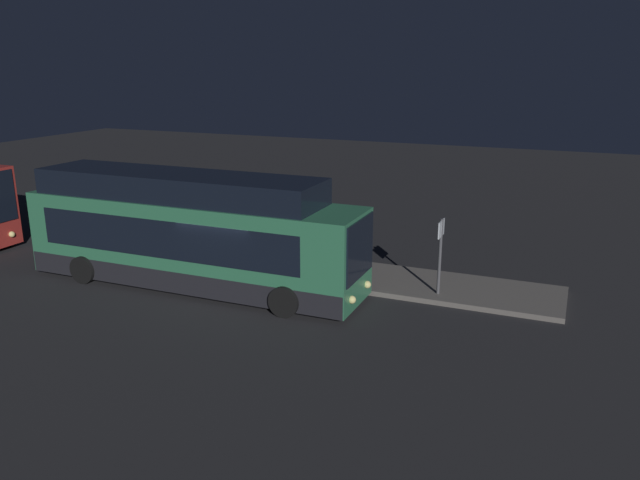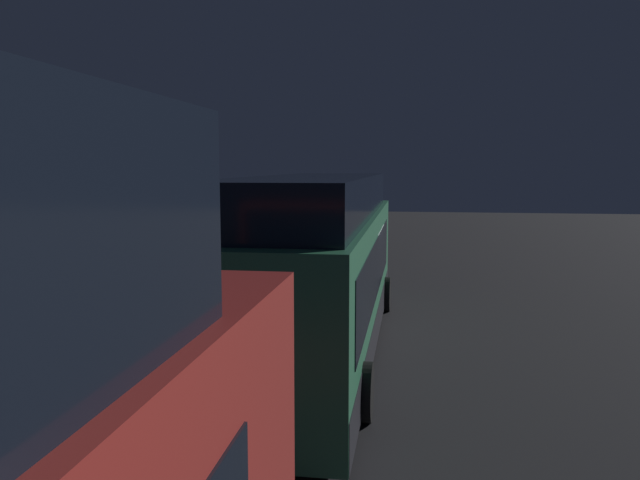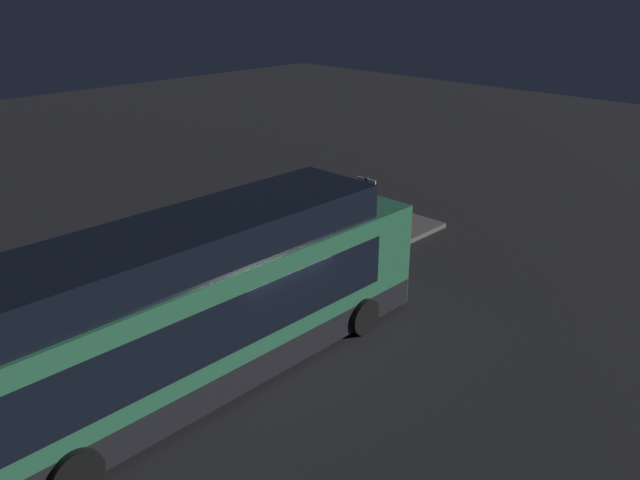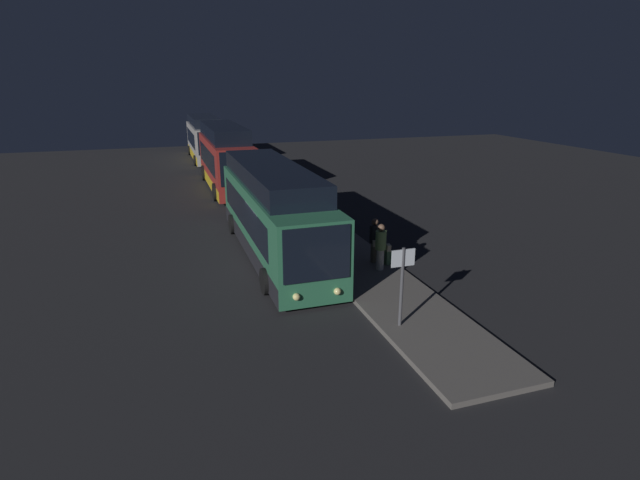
{
  "view_description": "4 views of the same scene",
  "coord_description": "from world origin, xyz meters",
  "px_view_note": "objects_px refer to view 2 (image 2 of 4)",
  "views": [
    {
      "loc": [
        9.92,
        -16.25,
        7.2
      ],
      "look_at": [
        2.73,
        0.86,
        1.89
      ],
      "focal_mm": 35.0,
      "sensor_mm": 36.0,
      "label": 1
    },
    {
      "loc": [
        -14.51,
        -1.71,
        3.97
      ],
      "look_at": [
        2.73,
        0.86,
        1.89
      ],
      "focal_mm": 35.0,
      "sensor_mm": 36.0,
      "label": 2
    },
    {
      "loc": [
        -8.15,
        -9.78,
        8.25
      ],
      "look_at": [
        2.73,
        0.86,
        1.89
      ],
      "focal_mm": 35.0,
      "sensor_mm": 36.0,
      "label": 3
    },
    {
      "loc": [
        18.15,
        -4.2,
        7.13
      ],
      "look_at": [
        2.73,
        0.86,
        1.89
      ],
      "focal_mm": 28.0,
      "sensor_mm": 36.0,
      "label": 4
    }
  ],
  "objects_px": {
    "bus_lead": "(317,274)",
    "sign_post": "(296,232)",
    "suitcase": "(194,296)",
    "passenger_waiting": "(218,269)",
    "passenger_boarding": "(204,274)"
  },
  "relations": [
    {
      "from": "bus_lead",
      "to": "sign_post",
      "type": "height_order",
      "value": "bus_lead"
    },
    {
      "from": "suitcase",
      "to": "sign_post",
      "type": "height_order",
      "value": "sign_post"
    },
    {
      "from": "passenger_waiting",
      "to": "sign_post",
      "type": "relative_size",
      "value": 0.75
    },
    {
      "from": "bus_lead",
      "to": "passenger_boarding",
      "type": "xyz_separation_m",
      "value": [
        2.68,
        3.43,
        -0.56
      ]
    },
    {
      "from": "passenger_waiting",
      "to": "suitcase",
      "type": "distance_m",
      "value": 0.98
    },
    {
      "from": "bus_lead",
      "to": "passenger_boarding",
      "type": "distance_m",
      "value": 4.39
    },
    {
      "from": "passenger_boarding",
      "to": "sign_post",
      "type": "height_order",
      "value": "sign_post"
    },
    {
      "from": "sign_post",
      "to": "passenger_boarding",
      "type": "bearing_deg",
      "value": 164.12
    },
    {
      "from": "passenger_waiting",
      "to": "sign_post",
      "type": "bearing_deg",
      "value": -6.12
    },
    {
      "from": "sign_post",
      "to": "suitcase",
      "type": "bearing_deg",
      "value": 158.66
    },
    {
      "from": "sign_post",
      "to": "bus_lead",
      "type": "bearing_deg",
      "value": -166.02
    },
    {
      "from": "bus_lead",
      "to": "suitcase",
      "type": "relative_size",
      "value": 13.77
    },
    {
      "from": "suitcase",
      "to": "sign_post",
      "type": "distance_m",
      "value": 5.35
    },
    {
      "from": "passenger_boarding",
      "to": "sign_post",
      "type": "relative_size",
      "value": 0.74
    },
    {
      "from": "suitcase",
      "to": "sign_post",
      "type": "relative_size",
      "value": 0.35
    }
  ]
}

